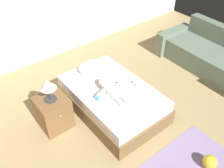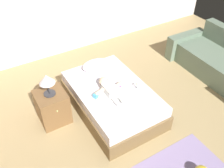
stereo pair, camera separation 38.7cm
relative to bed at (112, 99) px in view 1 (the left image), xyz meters
The scene contains 11 objects.
ground_plane 0.86m from the bed, 86.75° to the right, with size 8.00×8.00×0.00m, color tan.
bed is the anchor object (origin of this frame).
pillow 0.71m from the bed, 84.93° to the left, with size 0.52×0.35×0.12m.
baby 0.30m from the bed, 159.06° to the right, with size 0.52×0.62×0.16m.
toothbrush 0.27m from the bed, 12.60° to the left, with size 0.03×0.13×0.02m.
couch 2.37m from the bed, ahead, with size 1.04×2.00×0.79m.
nightstand 0.97m from the bed, 163.32° to the left, with size 0.45×0.48×0.55m.
lamp 1.13m from the bed, 163.32° to the left, with size 0.23×0.23×0.36m.
toy_ball 1.72m from the bed, 78.41° to the right, with size 0.20×0.20×0.20m, color gold.
toy_block 0.42m from the bed, behind, with size 0.09×0.09×0.07m.
baby_bottle 0.48m from the bed, 23.42° to the right, with size 0.06×0.10×0.08m.
Camera 1 is at (-1.89, -1.52, 3.02)m, focal length 39.41 mm.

